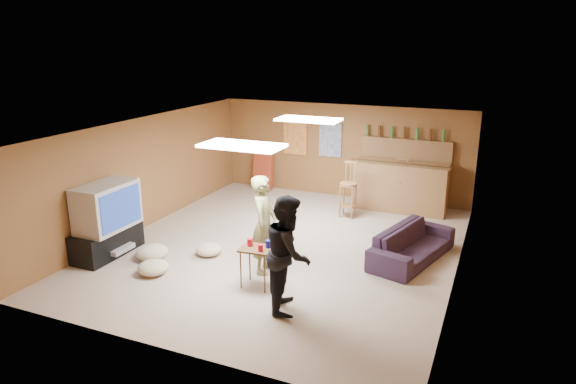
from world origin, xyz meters
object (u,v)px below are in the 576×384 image
at_px(person_black, 288,253).
at_px(sofa, 412,244).
at_px(tv_body, 107,206).
at_px(bar_counter, 400,186).
at_px(person_olive, 264,224).
at_px(tray_table, 257,267).

relative_size(person_black, sofa, 0.86).
xyz_separation_m(tv_body, bar_counter, (4.15, 4.45, -0.35)).
bearing_deg(sofa, person_black, 166.23).
height_order(tv_body, person_olive, person_olive).
bearing_deg(tray_table, sofa, 43.96).
relative_size(tv_body, sofa, 0.57).
relative_size(sofa, tray_table, 3.03).
bearing_deg(tv_body, bar_counter, 47.00).
xyz_separation_m(person_olive, tray_table, (0.13, -0.54, -0.49)).
bearing_deg(tray_table, bar_counter, 74.35).
height_order(tv_body, person_black, person_black).
distance_m(bar_counter, sofa, 2.70).
relative_size(tv_body, tray_table, 1.73).
xyz_separation_m(bar_counter, sofa, (0.74, -2.58, -0.27)).
xyz_separation_m(tv_body, person_black, (3.58, -0.46, -0.07)).
bearing_deg(tv_body, person_olive, 9.84).
bearing_deg(bar_counter, tv_body, -133.00).
bearing_deg(tray_table, person_olive, 103.97).
height_order(person_olive, sofa, person_olive).
bearing_deg(person_olive, tray_table, -176.62).
bearing_deg(person_black, tv_body, 64.01).
relative_size(bar_counter, sofa, 1.04).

